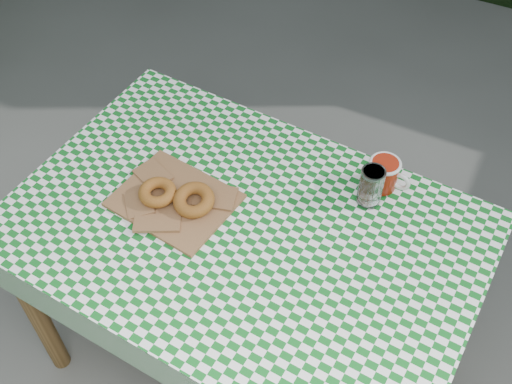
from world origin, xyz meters
TOP-DOWN VIEW (x-y plane):
  - table at (-0.17, 0.16)m, footprint 1.28×0.90m
  - tablecloth at (-0.17, 0.16)m, footprint 1.31×0.92m
  - paper_bag at (-0.38, 0.15)m, footprint 0.34×0.29m
  - bagel_front at (-0.42, 0.14)m, footprint 0.11×0.11m
  - bagel_back at (-0.32, 0.16)m, footprint 0.12×0.12m
  - coffee_mug at (0.11, 0.47)m, footprint 0.18×0.18m
  - drinking_glass at (0.10, 0.40)m, footprint 0.08×0.08m

SIDE VIEW (x-z plane):
  - table at x=-0.17m, z-range 0.00..0.75m
  - tablecloth at x=-0.17m, z-range 0.75..0.76m
  - paper_bag at x=-0.38m, z-range 0.76..0.77m
  - bagel_front at x=-0.42m, z-range 0.77..0.81m
  - bagel_back at x=-0.32m, z-range 0.77..0.81m
  - coffee_mug at x=0.11m, z-range 0.76..0.85m
  - drinking_glass at x=0.10m, z-range 0.76..0.88m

